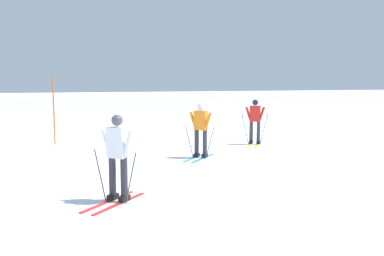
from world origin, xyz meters
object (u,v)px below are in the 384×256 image
object	(u,v)px
trail_marker_pole	(54,111)
skier_red	(255,120)
skier_orange	(201,129)
skier_white	(117,155)

from	to	relation	value
trail_marker_pole	skier_red	bearing A→B (deg)	-23.07
trail_marker_pole	skier_orange	bearing A→B (deg)	-50.19
trail_marker_pole	skier_white	bearing A→B (deg)	-87.15
skier_red	skier_orange	xyz separation A→B (m)	(-3.10, -1.70, -0.00)
skier_red	skier_white	xyz separation A→B (m)	(-6.59, -5.28, -0.00)
skier_red	trail_marker_pole	xyz separation A→B (m)	(-7.00, 2.98, 0.36)
skier_orange	trail_marker_pole	size ratio (longest dim) A/B	0.67
skier_white	skier_orange	bearing A→B (deg)	45.68
skier_orange	trail_marker_pole	bearing A→B (deg)	129.81
skier_white	trail_marker_pole	bearing A→B (deg)	92.85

